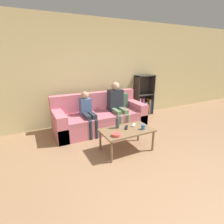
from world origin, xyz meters
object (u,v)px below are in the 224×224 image
person_adult (117,102)px  bottle (117,123)px  couch (100,117)px  person_child (87,111)px  snack_bowl (116,135)px  coffee_table (127,132)px  tv_remote_1 (126,127)px  cup_near (143,127)px  bookshelf (143,100)px  tv_remote_0 (134,125)px

person_adult → bottle: 1.07m
couch → bottle: couch is taller
couch → person_child: size_ratio=2.26×
bottle → snack_bowl: bearing=-122.0°
coffee_table → snack_bowl: size_ratio=6.24×
couch → coffee_table: couch is taller
coffee_table → tv_remote_1: bearing=65.9°
tv_remote_1 → cup_near: bearing=-1.6°
person_child → cup_near: bearing=-61.4°
cup_near → person_child: bearing=119.3°
person_adult → coffee_table: bearing=-107.4°
bookshelf → couch: bearing=-164.1°
tv_remote_1 → bottle: size_ratio=0.68×
cup_near → tv_remote_1: cup_near is taller
tv_remote_0 → bottle: bearing=-143.4°
tv_remote_0 → snack_bowl: bearing=-110.8°
person_child → tv_remote_0: person_child is taller
couch → coffee_table: bearing=-88.7°
bottle → tv_remote_0: bearing=-6.7°
snack_bowl → person_adult: bearing=61.2°
coffee_table → tv_remote_1: size_ratio=5.73×
person_adult → snack_bowl: bearing=-117.0°
cup_near → tv_remote_1: (-0.25, 0.19, -0.03)m
coffee_table → bookshelf: bearing=46.0°
bookshelf → person_child: size_ratio=1.22×
coffee_table → cup_near: (0.27, -0.12, 0.09)m
coffee_table → snack_bowl: snack_bowl is taller
person_child → bottle: bearing=-74.2°
bookshelf → bottle: (-1.70, -1.49, 0.10)m
bottle → person_adult: bearing=62.2°
couch → tv_remote_1: 1.12m
couch → bookshelf: bookshelf is taller
tv_remote_0 → person_adult: bearing=124.2°
bookshelf → tv_remote_1: 2.20m
bookshelf → tv_remote_0: (-1.36, -1.53, 0.00)m
bookshelf → person_child: bearing=-163.6°
cup_near → person_adult: bearing=85.1°
bottle → coffee_table: bearing=-51.7°
bottle → cup_near: bearing=-34.6°
person_child → bottle: person_child is taller
snack_bowl → cup_near: bearing=2.4°
couch → snack_bowl: bearing=-101.7°
coffee_table → bottle: (-0.12, 0.15, 0.15)m
cup_near → tv_remote_0: cup_near is taller
snack_bowl → tv_remote_1: bearing=32.7°
coffee_table → bottle: bottle is taller
coffee_table → person_child: person_child is taller
couch → coffee_table: size_ratio=2.28×
tv_remote_0 → person_child: bearing=166.0°
tv_remote_1 → snack_bowl: bearing=-111.3°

